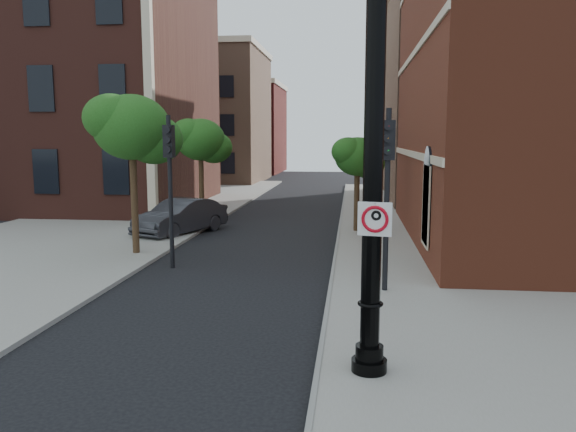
# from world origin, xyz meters

# --- Properties ---
(ground) EXTENTS (120.00, 120.00, 0.00)m
(ground) POSITION_xyz_m (0.00, 0.00, 0.00)
(ground) COLOR black
(ground) RESTS_ON ground
(sidewalk_right) EXTENTS (8.00, 60.00, 0.12)m
(sidewalk_right) POSITION_xyz_m (6.00, 10.00, 0.06)
(sidewalk_right) COLOR gray
(sidewalk_right) RESTS_ON ground
(sidewalk_left) EXTENTS (10.00, 50.00, 0.12)m
(sidewalk_left) POSITION_xyz_m (-9.00, 18.00, 0.06)
(sidewalk_left) COLOR gray
(sidewalk_left) RESTS_ON ground
(curb_edge) EXTENTS (0.10, 60.00, 0.14)m
(curb_edge) POSITION_xyz_m (2.05, 10.00, 0.07)
(curb_edge) COLOR gray
(curb_edge) RESTS_ON ground
(victorian_building) EXTENTS (18.60, 14.60, 17.95)m
(victorian_building) POSITION_xyz_m (-16.00, 23.97, 8.74)
(victorian_building) COLOR #572920
(victorian_building) RESTS_ON ground
(bg_building_tan_a) EXTENTS (12.00, 12.00, 12.00)m
(bg_building_tan_a) POSITION_xyz_m (-12.00, 44.00, 6.00)
(bg_building_tan_a) COLOR #8A624B
(bg_building_tan_a) RESTS_ON ground
(bg_building_red) EXTENTS (12.00, 12.00, 10.00)m
(bg_building_red) POSITION_xyz_m (-12.00, 58.00, 5.00)
(bg_building_red) COLOR maroon
(bg_building_red) RESTS_ON ground
(bg_building_tan_b) EXTENTS (22.00, 14.00, 14.00)m
(bg_building_tan_b) POSITION_xyz_m (16.00, 30.00, 7.00)
(bg_building_tan_b) COLOR #8A624B
(bg_building_tan_b) RESTS_ON ground
(lamppost) EXTENTS (0.62, 0.62, 7.36)m
(lamppost) POSITION_xyz_m (2.95, 0.33, 3.40)
(lamppost) COLOR black
(lamppost) RESTS_ON ground
(no_parking_sign) EXTENTS (0.56, 0.14, 0.57)m
(no_parking_sign) POSITION_xyz_m (2.98, 0.14, 2.83)
(no_parking_sign) COLOR white
(no_parking_sign) RESTS_ON ground
(parked_car) EXTENTS (3.35, 4.89, 1.53)m
(parked_car) POSITION_xyz_m (-4.76, 14.24, 0.76)
(parked_car) COLOR #313137
(parked_car) RESTS_ON ground
(traffic_signal_left) EXTENTS (0.32, 0.40, 4.85)m
(traffic_signal_left) POSITION_xyz_m (-3.12, 8.01, 3.27)
(traffic_signal_left) COLOR black
(traffic_signal_left) RESTS_ON ground
(traffic_signal_right) EXTENTS (0.35, 0.42, 4.91)m
(traffic_signal_right) POSITION_xyz_m (3.50, 5.67, 3.31)
(traffic_signal_right) COLOR black
(traffic_signal_right) RESTS_ON ground
(utility_pole) EXTENTS (0.11, 0.11, 5.46)m
(utility_pole) POSITION_xyz_m (3.17, 8.94, 2.73)
(utility_pole) COLOR #999999
(utility_pole) RESTS_ON ground
(street_tree_a) EXTENTS (3.13, 2.83, 5.64)m
(street_tree_a) POSITION_xyz_m (-4.94, 9.72, 4.45)
(street_tree_a) COLOR #311E13
(street_tree_a) RESTS_ON ground
(street_tree_b) EXTENTS (2.81, 2.54, 5.07)m
(street_tree_b) POSITION_xyz_m (-4.73, 17.71, 4.00)
(street_tree_b) COLOR #311E13
(street_tree_b) RESTS_ON ground
(street_tree_c) EXTENTS (2.32, 2.10, 4.18)m
(street_tree_c) POSITION_xyz_m (2.82, 15.39, 3.29)
(street_tree_c) COLOR #311E13
(street_tree_c) RESTS_ON ground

